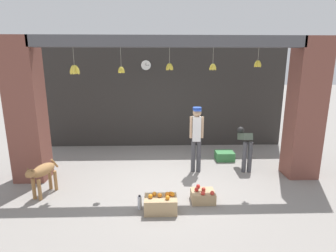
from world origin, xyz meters
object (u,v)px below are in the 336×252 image
shopkeeper (196,134)px  fruit_crate_apples (203,196)px  water_bottle (140,203)px  fruit_crate_oranges (161,204)px  worker_stooping (245,144)px  produce_box_green (225,156)px  dog (42,173)px  wall_clock (146,65)px

shopkeeper → fruit_crate_apples: (-0.06, -1.49, -0.86)m
water_bottle → fruit_crate_oranges: bearing=-14.0°
worker_stooping → produce_box_green: (-0.35, 0.65, -0.56)m
dog → fruit_crate_apples: bearing=103.3°
shopkeeper → fruit_crate_oranges: shopkeeper is taller
shopkeeper → wall_clock: (-1.33, 2.23, 1.67)m
shopkeeper → wall_clock: bearing=-56.0°
shopkeeper → wall_clock: wall_clock is taller
produce_box_green → wall_clock: bearing=147.8°
fruit_crate_oranges → fruit_crate_apples: 0.91m
worker_stooping → fruit_crate_oranges: worker_stooping is taller
wall_clock → produce_box_green: bearing=-32.2°
fruit_crate_apples → produce_box_green: fruit_crate_apples is taller
fruit_crate_oranges → produce_box_green: fruit_crate_oranges is taller
produce_box_green → water_bottle: 3.38m
fruit_crate_oranges → water_bottle: size_ratio=2.14×
fruit_crate_apples → shopkeeper: bearing=87.8°
dog → produce_box_green: (4.25, 1.94, -0.37)m
worker_stooping → produce_box_green: bearing=117.5°
water_bottle → wall_clock: wall_clock is taller
dog → shopkeeper: size_ratio=0.51×
worker_stooping → fruit_crate_oranges: size_ratio=1.72×
dog → water_bottle: (2.03, -0.60, -0.37)m
produce_box_green → shopkeeper: bearing=-139.4°
produce_box_green → dog: bearing=-155.4°
shopkeeper → fruit_crate_apples: 1.73m
fruit_crate_oranges → fruit_crate_apples: bearing=22.9°
water_bottle → shopkeeper: bearing=53.6°
produce_box_green → water_bottle: size_ratio=1.82×
water_bottle → wall_clock: bearing=90.6°
shopkeeper → wall_clock: size_ratio=5.13×
fruit_crate_apples → wall_clock: (-1.27, 3.72, 2.53)m
wall_clock → water_bottle: bearing=-89.4°
worker_stooping → fruit_crate_apples: 2.20m
dog → produce_box_green: size_ratio=1.67×
shopkeeper → fruit_crate_oranges: (-0.89, -1.85, -0.82)m
fruit_crate_apples → water_bottle: fruit_crate_apples is taller
shopkeeper → produce_box_green: size_ratio=3.26×
dog → fruit_crate_apples: (3.26, -0.35, -0.38)m
fruit_crate_oranges → water_bottle: 0.41m
dog → produce_box_green: dog is taller
shopkeeper → wall_clock: 3.08m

